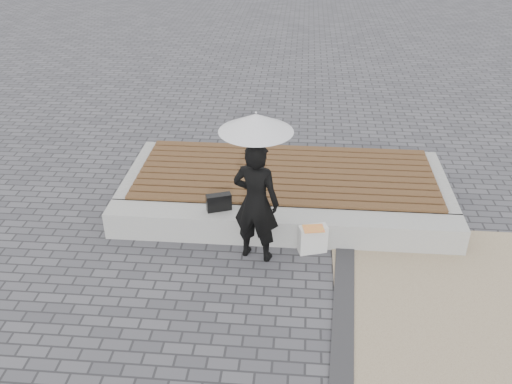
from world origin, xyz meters
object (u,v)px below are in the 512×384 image
(woman, at_px, (256,202))
(handbag, at_px, (219,202))
(canvas_tote, at_px, (313,239))
(seating_ledge, at_px, (282,227))
(parasol, at_px, (256,123))

(woman, bearing_deg, handbag, -25.56)
(woman, distance_m, canvas_tote, 1.01)
(seating_ledge, relative_size, woman, 2.95)
(handbag, bearing_deg, parasol, -61.34)
(parasol, relative_size, canvas_tote, 2.89)
(handbag, bearing_deg, seating_ledge, -23.59)
(parasol, bearing_deg, canvas_tote, 12.47)
(parasol, xyz_separation_m, canvas_tote, (0.76, 0.17, -1.75))
(seating_ledge, xyz_separation_m, parasol, (-0.33, -0.44, 1.75))
(canvas_tote, bearing_deg, handbag, 148.87)
(woman, relative_size, parasol, 1.46)
(seating_ledge, distance_m, handbag, 0.96)
(parasol, xyz_separation_m, handbag, (-0.56, 0.49, -1.43))
(seating_ledge, distance_m, parasol, 1.83)
(seating_ledge, height_order, parasol, parasol)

